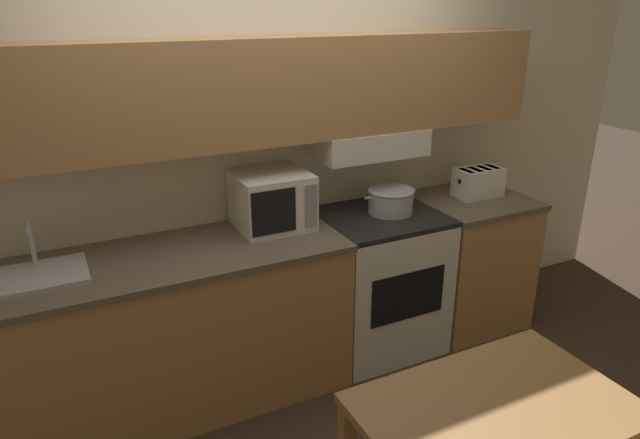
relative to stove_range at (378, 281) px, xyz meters
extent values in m
plane|color=#3D2D23|center=(-0.59, 0.33, -0.45)|extent=(16.00, 16.00, 0.00)
cube|color=silver|center=(-0.59, 0.35, 0.82)|extent=(5.69, 0.05, 2.55)
cube|color=tan|center=(-0.59, 0.17, 1.22)|extent=(3.29, 0.32, 0.55)
cube|color=white|center=(0.00, 0.17, 0.86)|extent=(0.68, 0.34, 0.16)
cube|color=tan|center=(-1.30, 0.00, -0.02)|extent=(1.86, 0.66, 0.87)
cube|color=brown|center=(-1.30, 0.00, 0.43)|extent=(1.88, 0.68, 0.04)
cube|color=tan|center=(0.71, 0.00, -0.02)|extent=(0.68, 0.66, 0.87)
cube|color=brown|center=(0.71, 0.00, 0.43)|extent=(0.70, 0.68, 0.04)
cube|color=white|center=(0.00, 0.00, -0.02)|extent=(0.71, 0.65, 0.87)
cube|color=black|center=(0.00, 0.00, 0.44)|extent=(0.71, 0.65, 0.03)
cube|color=black|center=(0.00, -0.33, 0.05)|extent=(0.50, 0.01, 0.31)
cylinder|color=black|center=(-0.16, -0.13, 0.45)|extent=(0.10, 0.10, 0.01)
cylinder|color=black|center=(0.16, -0.13, 0.45)|extent=(0.10, 0.10, 0.01)
cylinder|color=black|center=(-0.16, 0.13, 0.45)|extent=(0.10, 0.10, 0.01)
cylinder|color=black|center=(0.16, 0.13, 0.45)|extent=(0.10, 0.10, 0.01)
cylinder|color=#B7BABF|center=(0.07, 0.01, 0.53)|extent=(0.27, 0.27, 0.15)
torus|color=#B7BABF|center=(0.07, 0.01, 0.60)|extent=(0.29, 0.29, 0.01)
cylinder|color=#B7BABF|center=(-0.09, 0.01, 0.57)|extent=(0.05, 0.01, 0.01)
cylinder|color=#B7BABF|center=(0.23, 0.01, 0.57)|extent=(0.05, 0.01, 0.01)
cube|color=white|center=(-0.66, 0.12, 0.61)|extent=(0.41, 0.38, 0.32)
cube|color=black|center=(-0.73, -0.07, 0.61)|extent=(0.25, 0.01, 0.25)
cube|color=gray|center=(-0.51, -0.07, 0.61)|extent=(0.07, 0.01, 0.25)
cube|color=white|center=(0.76, 0.01, 0.55)|extent=(0.31, 0.18, 0.19)
cube|color=black|center=(0.60, 0.01, 0.57)|extent=(0.01, 0.02, 0.02)
cube|color=black|center=(0.65, 0.01, 0.64)|extent=(0.04, 0.13, 0.01)
cube|color=black|center=(0.72, 0.01, 0.64)|extent=(0.04, 0.13, 0.01)
cube|color=black|center=(0.80, 0.01, 0.64)|extent=(0.04, 0.13, 0.01)
cube|color=black|center=(0.87, 0.01, 0.64)|extent=(0.04, 0.13, 0.01)
cube|color=#B7BABF|center=(-1.90, 0.00, 0.46)|extent=(0.45, 0.33, 0.02)
cube|color=#4C4F54|center=(-1.90, -0.02, 0.47)|extent=(0.38, 0.25, 0.01)
cylinder|color=#B7BABF|center=(-1.90, 0.12, 0.58)|extent=(0.02, 0.02, 0.21)
cylinder|color=#B7BABF|center=(-1.90, 0.06, 0.68)|extent=(0.02, 0.12, 0.02)
cube|color=#9E7042|center=(-0.48, -1.54, 0.31)|extent=(0.98, 0.64, 0.04)
cube|color=#9E7042|center=(-0.03, -1.26, -0.08)|extent=(0.06, 0.06, 0.74)
camera|label=1|loc=(-1.78, -2.74, 1.68)|focal=32.00mm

